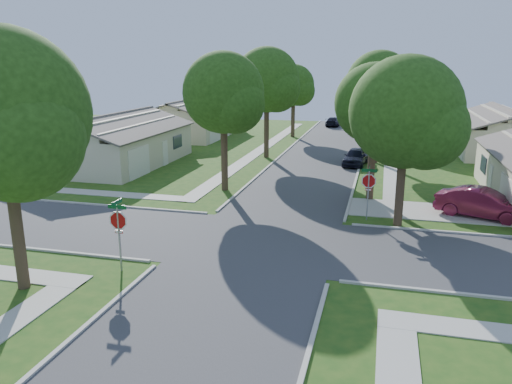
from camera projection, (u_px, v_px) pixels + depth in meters
The scene contains 21 objects.
ground at pixel (261, 242), 23.60m from camera, with size 100.00×100.00×0.00m, color #1E4913.
road_ns at pixel (261, 242), 23.60m from camera, with size 7.00×100.00×0.02m, color #333335.
sidewalk_ne at pixel (391, 153), 46.48m from camera, with size 1.20×40.00×0.04m, color #9E9B91.
sidewalk_nw at pixel (264, 147), 49.42m from camera, with size 1.20×40.00×0.04m, color #9E9B91.
driveway at pixel (426, 211), 28.34m from camera, with size 8.80×3.60×0.05m, color #9E9B91.
stop_sign_sw at pixel (118, 223), 19.81m from camera, with size 1.05×0.80×2.98m.
stop_sign_ne at pixel (369, 183), 26.36m from camera, with size 1.05×0.80×2.98m.
tree_e_near at pixel (376, 107), 29.46m from camera, with size 4.97×4.80×8.28m.
tree_e_mid at pixel (380, 87), 40.55m from camera, with size 5.59×5.40×9.21m.
tree_e_far at pixel (382, 84), 52.80m from camera, with size 5.17×5.00×8.72m.
tree_w_near at pixel (224, 97), 31.61m from camera, with size 5.38×5.20×8.97m.
tree_w_mid at pixel (267, 83), 42.75m from camera, with size 5.80×5.60×9.56m.
tree_w_far at pixel (294, 87), 55.18m from camera, with size 4.76×4.60×8.04m.
tree_sw_corner at pixel (5, 121), 17.25m from camera, with size 6.21×6.00×9.55m.
tree_ne_corner at pixel (407, 118), 24.59m from camera, with size 5.80×5.60×8.66m.
house_ne_far at pixel (502, 136), 46.53m from camera, with size 8.42×13.60×4.23m.
house_nw_near at pixel (117, 146), 41.12m from camera, with size 8.42×13.60×4.23m.
house_nw_far at pixel (192, 122), 57.04m from camera, with size 8.42×13.60×4.23m.
car_driveway at pixel (483, 203), 27.07m from camera, with size 1.70×4.86×1.60m, color maroon.
car_curb_east at pixel (356, 157), 40.93m from camera, with size 1.67×4.15×1.41m, color black.
car_curb_west at pixel (333, 122), 65.65m from camera, with size 1.68×4.12×1.20m, color black.
Camera 1 is at (5.30, -21.59, 8.27)m, focal length 35.00 mm.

